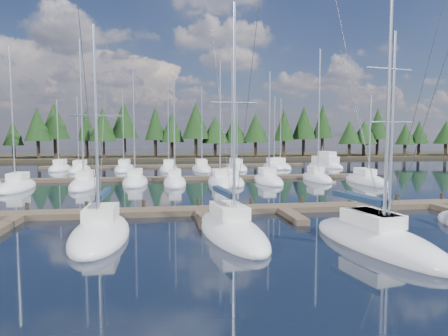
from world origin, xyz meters
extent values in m
plane|color=black|center=(0.00, 30.00, 0.00)|extent=(260.00, 260.00, 0.00)
cube|color=#2B2518|center=(0.00, 90.00, 0.30)|extent=(220.00, 30.00, 0.60)
cube|color=#4E4131|center=(0.00, 18.00, 0.20)|extent=(44.00, 2.00, 0.40)
cube|color=#4E4131|center=(-12.00, 15.00, 0.20)|extent=(0.90, 4.00, 0.40)
cube|color=#4E4131|center=(-6.00, 15.00, 0.20)|extent=(0.90, 4.00, 0.40)
cube|color=#4E4131|center=(0.00, 15.00, 0.20)|extent=(0.90, 4.00, 0.40)
cube|color=#4E4131|center=(6.00, 15.00, 0.20)|extent=(0.90, 4.00, 0.40)
cube|color=#4E4131|center=(12.00, 15.00, 0.20)|extent=(0.90, 4.00, 0.40)
cylinder|color=black|center=(-12.00, 19.00, 0.45)|extent=(0.26, 0.26, 0.90)
cylinder|color=black|center=(-8.00, 19.00, 0.45)|extent=(0.26, 0.26, 0.90)
cylinder|color=black|center=(-4.00, 19.00, 0.45)|extent=(0.26, 0.26, 0.90)
cylinder|color=black|center=(0.00, 19.00, 0.45)|extent=(0.26, 0.26, 0.90)
cylinder|color=black|center=(4.00, 19.00, 0.45)|extent=(0.26, 0.26, 0.90)
cylinder|color=black|center=(8.00, 19.00, 0.45)|extent=(0.26, 0.26, 0.90)
cylinder|color=black|center=(12.00, 19.00, 0.45)|extent=(0.26, 0.26, 0.90)
cylinder|color=black|center=(16.00, 19.00, 0.45)|extent=(0.26, 0.26, 0.90)
cylinder|color=black|center=(20.00, 19.00, 0.45)|extent=(0.26, 0.26, 0.90)
cube|color=#4E4131|center=(0.00, 40.00, 0.20)|extent=(50.00, 1.80, 0.40)
cube|color=#4E4131|center=(0.00, 60.00, 0.20)|extent=(46.00, 1.80, 0.40)
ellipsoid|color=silver|center=(-5.98, 11.77, 0.15)|extent=(3.10, 8.42, 1.90)
cube|color=silver|center=(-5.97, 12.19, 1.35)|extent=(1.68, 2.70, 0.70)
cylinder|color=silver|center=(-5.99, 11.35, 6.13)|extent=(0.16, 0.16, 10.25)
cylinder|color=silver|center=(-5.96, 13.20, 2.10)|extent=(0.17, 3.69, 0.12)
cube|color=#15243A|center=(-5.96, 13.20, 2.25)|extent=(0.40, 3.52, 0.30)
cylinder|color=silver|center=(-5.99, 11.35, 6.64)|extent=(2.69, 0.11, 0.07)
cylinder|color=#3F3F44|center=(-6.01, 9.55, 5.98)|extent=(0.08, 3.63, 10.56)
cylinder|color=#3F3F44|center=(-5.95, 13.57, 5.98)|extent=(0.09, 4.47, 10.57)
ellipsoid|color=silver|center=(1.18, 11.32, 0.15)|extent=(4.03, 9.61, 1.90)
cube|color=silver|center=(1.12, 11.78, 1.35)|extent=(1.95, 3.16, 0.70)
cylinder|color=silver|center=(1.24, 10.86, 6.77)|extent=(0.18, 0.18, 11.55)
cylinder|color=silver|center=(0.99, 12.89, 2.10)|extent=(0.63, 4.09, 0.12)
cube|color=#15243A|center=(0.99, 12.89, 2.25)|extent=(0.83, 3.93, 0.30)
cylinder|color=silver|center=(1.24, 10.86, 7.35)|extent=(2.60, 0.39, 0.07)
cylinder|color=#3F3F44|center=(1.49, 8.87, 6.62)|extent=(0.53, 4.01, 11.86)
cylinder|color=#3F3F44|center=(0.93, 13.31, 6.62)|extent=(0.65, 4.93, 11.86)
ellipsoid|color=silver|center=(8.35, 8.06, 0.15)|extent=(3.86, 8.89, 1.90)
cube|color=silver|center=(8.29, 8.49, 1.35)|extent=(1.84, 2.93, 0.70)
cylinder|color=silver|center=(8.41, 7.64, 5.77)|extent=(0.18, 0.18, 9.53)
cylinder|color=silver|center=(8.14, 9.51, 2.10)|extent=(0.66, 3.76, 0.12)
cube|color=#15243A|center=(8.14, 9.51, 2.25)|extent=(0.86, 3.62, 0.30)
cylinder|color=silver|center=(8.41, 7.64, 6.24)|extent=(2.37, 0.41, 0.07)
cylinder|color=#3F3F44|center=(8.68, 5.81, 5.62)|extent=(0.56, 3.69, 9.84)
cylinder|color=#3F3F44|center=(8.09, 9.89, 5.62)|extent=(0.69, 4.54, 9.84)
ellipsoid|color=#0A0C36|center=(8.35, 8.06, 0.22)|extent=(4.01, 9.25, 0.18)
ellipsoid|color=silver|center=(8.02, 7.99, 0.15)|extent=(4.56, 10.01, 1.90)
cube|color=silver|center=(7.94, 8.47, 1.35)|extent=(2.11, 3.32, 0.70)
cylinder|color=silver|center=(8.11, 7.52, 8.05)|extent=(0.19, 0.19, 14.10)
cylinder|color=silver|center=(7.73, 9.61, 2.10)|extent=(0.88, 4.20, 0.12)
cube|color=#15243A|center=(7.73, 9.61, 2.25)|extent=(1.07, 4.05, 0.30)
cylinder|color=silver|center=(8.11, 7.52, 8.75)|extent=(2.57, 0.53, 0.07)
cylinder|color=#3F3F44|center=(8.48, 5.48, 7.90)|extent=(0.78, 4.12, 14.41)
cylinder|color=#3F3F44|center=(7.65, 10.03, 7.90)|extent=(0.95, 5.07, 14.41)
ellipsoid|color=silver|center=(-17.58, 33.46, 0.15)|extent=(2.77, 8.41, 1.90)
cube|color=silver|center=(-17.58, 33.88, 1.35)|extent=(1.52, 2.69, 0.70)
cylinder|color=silver|center=(-17.58, 33.04, 7.75)|extent=(0.16, 0.16, 13.49)
ellipsoid|color=silver|center=(-11.07, 34.74, 0.15)|extent=(2.76, 9.77, 1.90)
cube|color=silver|center=(-11.07, 35.23, 1.35)|extent=(1.52, 3.13, 0.70)
cylinder|color=silver|center=(-11.07, 34.25, 8.32)|extent=(0.16, 0.16, 14.65)
ellipsoid|color=silver|center=(-5.78, 36.43, 0.15)|extent=(2.82, 8.42, 1.90)
cube|color=silver|center=(-5.78, 36.85, 1.35)|extent=(1.55, 2.69, 0.70)
cylinder|color=silver|center=(-5.78, 36.01, 7.17)|extent=(0.16, 0.16, 12.33)
ellipsoid|color=silver|center=(-1.29, 35.07, 0.15)|extent=(2.52, 8.17, 1.90)
cube|color=silver|center=(-1.29, 35.48, 1.35)|extent=(1.38, 2.61, 0.70)
cylinder|color=silver|center=(-1.29, 34.66, 6.44)|extent=(0.16, 0.16, 10.88)
ellipsoid|color=silver|center=(3.78, 34.38, 0.15)|extent=(2.46, 8.47, 1.90)
cube|color=silver|center=(3.78, 34.81, 1.35)|extent=(1.35, 2.71, 0.70)
cylinder|color=silver|center=(3.78, 33.96, 7.39)|extent=(0.16, 0.16, 12.79)
ellipsoid|color=silver|center=(5.25, 35.29, 0.15)|extent=(2.69, 8.52, 1.90)
cube|color=silver|center=(5.25, 35.71, 1.35)|extent=(1.48, 2.73, 0.70)
cylinder|color=silver|center=(5.25, 34.86, 7.68)|extent=(0.16, 0.16, 13.36)
ellipsoid|color=silver|center=(9.73, 35.44, 0.15)|extent=(2.81, 8.59, 1.90)
cube|color=silver|center=(9.73, 35.87, 1.35)|extent=(1.55, 2.75, 0.70)
cylinder|color=silver|center=(9.73, 35.01, 6.95)|extent=(0.16, 0.16, 11.90)
ellipsoid|color=silver|center=(16.29, 36.69, 0.15)|extent=(2.43, 7.87, 1.90)
cube|color=silver|center=(16.29, 37.08, 1.35)|extent=(1.34, 2.52, 0.70)
cylinder|color=silver|center=(16.29, 36.30, 8.48)|extent=(0.16, 0.16, 14.97)
ellipsoid|color=silver|center=(20.97, 33.00, 0.15)|extent=(2.60, 9.28, 1.90)
cube|color=silver|center=(20.97, 33.47, 1.35)|extent=(1.43, 2.97, 0.70)
cylinder|color=silver|center=(20.97, 32.54, 5.58)|extent=(0.16, 0.16, 9.16)
ellipsoid|color=silver|center=(-19.00, 56.60, 0.15)|extent=(2.89, 7.93, 1.90)
cube|color=silver|center=(-19.00, 56.99, 1.35)|extent=(1.59, 2.54, 0.70)
cylinder|color=silver|center=(-19.00, 56.20, 6.11)|extent=(0.16, 0.16, 10.22)
ellipsoid|color=silver|center=(-15.40, 53.94, 0.15)|extent=(2.92, 9.20, 1.90)
cube|color=silver|center=(-15.40, 54.40, 1.35)|extent=(1.61, 2.94, 0.70)
cylinder|color=silver|center=(-15.40, 53.48, 6.23)|extent=(0.16, 0.16, 10.47)
ellipsoid|color=silver|center=(-8.72, 54.91, 0.15)|extent=(2.89, 11.45, 1.90)
cube|color=silver|center=(-8.72, 55.48, 1.35)|extent=(1.59, 3.67, 0.70)
cylinder|color=silver|center=(-8.72, 54.33, 6.82)|extent=(0.16, 0.16, 11.63)
ellipsoid|color=silver|center=(-1.72, 53.12, 0.15)|extent=(2.88, 8.96, 1.90)
cube|color=silver|center=(-1.72, 53.57, 1.35)|extent=(1.58, 2.87, 0.70)
cylinder|color=silver|center=(-1.72, 52.67, 7.68)|extent=(0.16, 0.16, 13.36)
ellipsoid|color=silver|center=(3.52, 53.17, 0.15)|extent=(2.90, 11.67, 1.90)
cube|color=silver|center=(3.52, 53.75, 1.35)|extent=(1.59, 3.74, 0.70)
cylinder|color=silver|center=(3.52, 52.58, 7.11)|extent=(0.16, 0.16, 12.23)
ellipsoid|color=silver|center=(9.35, 54.14, 0.15)|extent=(2.99, 10.49, 1.90)
cube|color=silver|center=(9.35, 54.66, 1.35)|extent=(1.64, 3.36, 0.70)
cylinder|color=silver|center=(9.35, 53.61, 5.94)|extent=(0.16, 0.16, 9.87)
ellipsoid|color=silver|center=(15.98, 55.22, 0.15)|extent=(2.99, 8.21, 1.90)
cube|color=silver|center=(15.98, 55.63, 1.35)|extent=(1.64, 2.63, 0.70)
cylinder|color=silver|center=(15.98, 54.81, 6.52)|extent=(0.16, 0.16, 11.03)
ellipsoid|color=silver|center=(17.36, 56.39, 0.15)|extent=(2.75, 10.45, 1.90)
cube|color=silver|center=(17.36, 56.91, 1.35)|extent=(1.51, 3.34, 0.70)
cylinder|color=silver|center=(17.36, 55.87, 6.44)|extent=(0.16, 0.16, 10.88)
ellipsoid|color=silver|center=(25.65, 56.27, 0.10)|extent=(5.19, 9.49, 1.81)
cube|color=silver|center=(25.65, 56.27, 1.30)|extent=(3.44, 5.37, 1.20)
cube|color=silver|center=(25.77, 55.84, 2.31)|extent=(2.40, 3.47, 0.90)
cylinder|color=silver|center=(25.43, 57.15, 2.91)|extent=(0.10, 0.10, 1.60)
cylinder|color=black|center=(-35.07, 83.40, 1.97)|extent=(0.70, 0.70, 2.74)
cone|color=black|center=(-35.07, 83.40, 6.00)|extent=(4.29, 4.29, 5.33)
ellipsoid|color=black|center=(-34.57, 83.40, 4.79)|extent=(2.58, 2.58, 2.58)
cylinder|color=black|center=(-29.00, 80.20, 2.48)|extent=(0.70, 0.70, 3.76)
cone|color=black|center=(-29.00, 80.20, 8.01)|extent=(5.44, 5.44, 7.30)
ellipsoid|color=black|center=(-28.50, 80.20, 6.34)|extent=(3.26, 3.26, 3.26)
cylinder|color=black|center=(-26.35, 83.34, 2.69)|extent=(0.70, 0.70, 4.17)
cone|color=black|center=(-26.35, 83.34, 8.83)|extent=(6.42, 6.42, 8.11)
ellipsoid|color=black|center=(-25.85, 83.34, 6.98)|extent=(3.85, 3.85, 3.85)
cylinder|color=black|center=(-19.42, 82.51, 2.46)|extent=(0.70, 0.70, 3.72)
cone|color=black|center=(-19.42, 82.51, 7.93)|extent=(4.07, 4.07, 7.23)
ellipsoid|color=black|center=(-18.92, 82.51, 6.28)|extent=(2.44, 2.44, 2.44)
cylinder|color=black|center=(-15.33, 78.80, 2.44)|extent=(0.70, 0.70, 3.68)
cone|color=black|center=(-15.33, 78.80, 7.86)|extent=(5.75, 5.75, 7.16)
ellipsoid|color=black|center=(-14.83, 78.80, 6.22)|extent=(3.45, 3.45, 3.45)
cylinder|color=black|center=(-11.19, 82.39, 2.75)|extent=(0.70, 0.70, 4.30)
cone|color=black|center=(-11.19, 82.39, 9.08)|extent=(6.45, 6.45, 8.36)
ellipsoid|color=black|center=(-10.69, 82.39, 7.17)|extent=(3.87, 3.87, 3.87)
cylinder|color=black|center=(-4.25, 80.91, 2.55)|extent=(0.70, 0.70, 3.89)
cone|color=black|center=(-4.25, 80.91, 8.28)|extent=(4.68, 4.68, 7.57)
ellipsoid|color=black|center=(-3.75, 80.91, 6.55)|extent=(2.81, 2.81, 2.81)
cylinder|color=black|center=(-0.57, 80.86, 2.32)|extent=(0.70, 0.70, 3.44)
cone|color=black|center=(-0.57, 80.86, 7.38)|extent=(5.50, 5.50, 6.68)
ellipsoid|color=black|center=(-0.07, 80.86, 5.85)|extent=(3.30, 3.30, 3.30)
cylinder|color=black|center=(4.76, 79.48, 2.69)|extent=(0.70, 0.70, 4.18)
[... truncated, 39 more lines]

